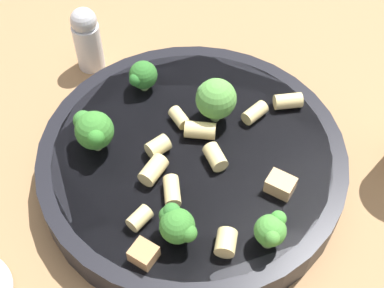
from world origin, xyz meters
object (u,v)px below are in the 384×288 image
rigatoni_7 (226,242)px  rigatoni_0 (176,119)px  broccoli_floret_3 (177,224)px  rigatoni_4 (200,130)px  rigatoni_6 (158,146)px  rigatoni_8 (215,157)px  chicken_chunk_1 (144,254)px  rigatoni_3 (255,113)px  pasta_bowl (192,160)px  rigatoni_9 (140,218)px  rigatoni_5 (172,191)px  broccoli_floret_2 (271,231)px  rigatoni_2 (288,101)px  rigatoni_1 (153,170)px  chicken_chunk_0 (280,185)px  broccoli_floret_0 (215,98)px  broccoli_floret_1 (142,75)px  pepper_shaker (87,39)px  broccoli_floret_4 (93,130)px

rigatoni_7 → rigatoni_0: bearing=178.4°
broccoli_floret_3 → rigatoni_4: bearing=150.4°
rigatoni_6 → broccoli_floret_3: bearing=-7.1°
rigatoni_8 → chicken_chunk_1: size_ratio=1.20×
rigatoni_3 → rigatoni_0: bearing=-103.9°
pasta_bowl → rigatoni_9: 0.09m
rigatoni_5 → rigatoni_6: bearing=176.9°
rigatoni_4 → rigatoni_6: size_ratio=1.43×
broccoli_floret_2 → rigatoni_4: size_ratio=1.16×
rigatoni_9 → rigatoni_2: bearing=114.4°
rigatoni_0 → rigatoni_8: 0.06m
broccoli_floret_2 → rigatoni_5: 0.10m
rigatoni_1 → chicken_chunk_0: bearing=63.0°
broccoli_floret_0 → rigatoni_4: bearing=-51.7°
rigatoni_3 → rigatoni_9: bearing=-61.0°
broccoli_floret_1 → rigatoni_2: (0.07, 0.13, -0.01)m
rigatoni_7 → pasta_bowl: bearing=176.1°
broccoli_floret_1 → pepper_shaker: 0.10m
broccoli_floret_2 → pepper_shaker: 0.31m
broccoli_floret_0 → rigatoni_3: size_ratio=1.90×
rigatoni_3 → rigatoni_8: size_ratio=1.05×
rigatoni_6 → chicken_chunk_0: 0.12m
pepper_shaker → rigatoni_8: bearing=20.2°
pepper_shaker → broccoli_floret_4: bearing=-8.9°
broccoli_floret_3 → rigatoni_5: broccoli_floret_3 is taller
broccoli_floret_4 → chicken_chunk_0: 0.18m
pasta_bowl → rigatoni_2: bearing=101.2°
broccoli_floret_2 → rigatoni_5: (-0.07, -0.06, -0.01)m
broccoli_floret_1 → rigatoni_3: broccoli_floret_1 is taller
rigatoni_8 → rigatoni_9: (0.04, -0.08, -0.00)m
pasta_bowl → broccoli_floret_0: 0.06m
rigatoni_4 → chicken_chunk_0: rigatoni_4 is taller
broccoli_floret_4 → rigatoni_3: 0.16m
rigatoni_5 → rigatoni_8: size_ratio=1.14×
rigatoni_4 → rigatoni_7: (0.12, -0.02, 0.00)m
rigatoni_1 → rigatoni_3: rigatoni_1 is taller
rigatoni_0 → broccoli_floret_3: bearing=-17.8°
broccoli_floret_2 → rigatoni_7: broccoli_floret_2 is taller
broccoli_floret_3 → broccoli_floret_4: broccoli_floret_4 is taller
broccoli_floret_3 → broccoli_floret_1: bearing=173.2°
broccoli_floret_1 → rigatoni_9: (0.15, -0.05, -0.01)m
rigatoni_2 → rigatoni_3: (0.00, -0.04, -0.00)m
rigatoni_5 → rigatoni_9: same height
rigatoni_1 → broccoli_floret_2: bearing=35.8°
pasta_bowl → broccoli_floret_1: bearing=-167.5°
broccoli_floret_3 → rigatoni_7: broccoli_floret_3 is taller
rigatoni_1 → rigatoni_8: size_ratio=1.12×
pasta_bowl → pepper_shaker: bearing=-162.1°
broccoli_floret_2 → rigatoni_4: 0.13m
rigatoni_0 → rigatoni_1: size_ratio=0.81×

